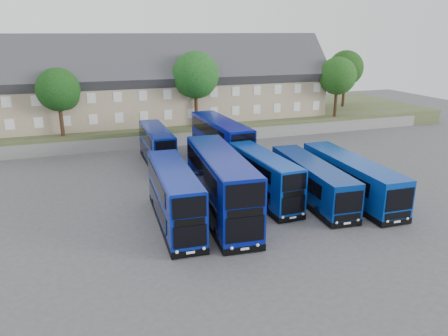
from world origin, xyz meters
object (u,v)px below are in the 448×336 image
dd_front_mid (221,187)px  dd_front_left (174,198)px  tree_east (338,77)px  tree_far (346,70)px  tree_mid (196,77)px  coach_east_a (311,182)px  tree_west (60,91)px

dd_front_mid → dd_front_left: bearing=-172.3°
tree_east → tree_far: 9.23m
tree_mid → dd_front_left: bearing=-109.6°
dd_front_left → tree_far: tree_far is taller
coach_east_a → tree_east: bearing=57.2°
dd_front_mid → tree_west: bearing=119.8°
coach_east_a → tree_far: size_ratio=1.37×
tree_west → tree_east: size_ratio=0.94×
dd_front_left → tree_far: size_ratio=1.23×
coach_east_a → tree_west: (-19.25, 22.47, 5.48)m
coach_east_a → tree_far: 37.74m
tree_west → tree_east: 36.00m
tree_west → tree_far: (42.00, 7.00, 0.68)m
dd_front_mid → tree_mid: size_ratio=1.36×
coach_east_a → tree_far: (22.75, 29.47, 6.16)m
tree_mid → tree_east: size_ratio=1.12×
tree_east → tree_west: bearing=-180.0°
dd_front_left → tree_west: tree_west is taller
tree_east → tree_far: bearing=49.4°
tree_west → tree_far: bearing=9.5°
dd_front_mid → coach_east_a: bearing=10.5°
dd_front_mid → coach_east_a: 8.31m
dd_front_mid → tree_west: tree_west is taller
tree_far → dd_front_left: bearing=-138.5°
tree_west → tree_east: (36.00, 0.00, 0.34)m
dd_front_mid → tree_west: size_ratio=1.63×
tree_west → tree_mid: (16.00, 0.50, 1.02)m
coach_east_a → tree_mid: size_ratio=1.29×
dd_front_left → tree_far: bearing=44.3°
dd_front_mid → coach_east_a: (8.22, 0.86, -0.84)m
dd_front_left → tree_west: bearing=110.4°
tree_west → tree_mid: bearing=1.8°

